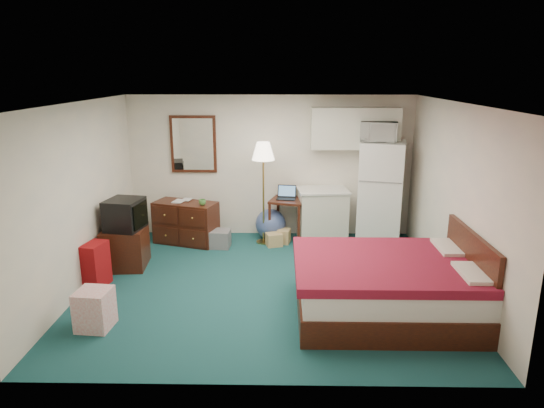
{
  "coord_description": "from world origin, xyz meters",
  "views": [
    {
      "loc": [
        0.18,
        -6.24,
        2.88
      ],
      "look_at": [
        0.07,
        0.25,
        1.1
      ],
      "focal_mm": 32.0,
      "sensor_mm": 36.0,
      "label": 1
    }
  ],
  "objects_px": {
    "floor_lamp": "(263,194)",
    "suitcase": "(96,265)",
    "kitchen_counter": "(322,216)",
    "tv_stand": "(125,247)",
    "desk": "(288,219)",
    "fridge": "(381,192)",
    "bed": "(387,288)",
    "dresser": "(186,223)"
  },
  "relations": [
    {
      "from": "floor_lamp",
      "to": "suitcase",
      "type": "relative_size",
      "value": 2.81
    },
    {
      "from": "kitchen_counter",
      "to": "suitcase",
      "type": "xyz_separation_m",
      "value": [
        -3.27,
        -1.99,
        -0.13
      ]
    },
    {
      "from": "tv_stand",
      "to": "desk",
      "type": "bearing_deg",
      "value": 23.1
    },
    {
      "from": "fridge",
      "to": "bed",
      "type": "height_order",
      "value": "fridge"
    },
    {
      "from": "dresser",
      "to": "bed",
      "type": "distance_m",
      "value": 3.86
    },
    {
      "from": "dresser",
      "to": "desk",
      "type": "height_order",
      "value": "desk"
    },
    {
      "from": "fridge",
      "to": "suitcase",
      "type": "xyz_separation_m",
      "value": [
        -4.27,
        -1.96,
        -0.56
      ]
    },
    {
      "from": "dresser",
      "to": "tv_stand",
      "type": "height_order",
      "value": "dresser"
    },
    {
      "from": "desk",
      "to": "suitcase",
      "type": "xyz_separation_m",
      "value": [
        -2.67,
        -2.01,
        -0.05
      ]
    },
    {
      "from": "dresser",
      "to": "kitchen_counter",
      "type": "bearing_deg",
      "value": 22.94
    },
    {
      "from": "fridge",
      "to": "dresser",
      "type": "bearing_deg",
      "value": -162.15
    },
    {
      "from": "desk",
      "to": "dresser",
      "type": "bearing_deg",
      "value": -157.22
    },
    {
      "from": "floor_lamp",
      "to": "kitchen_counter",
      "type": "distance_m",
      "value": 1.12
    },
    {
      "from": "desk",
      "to": "tv_stand",
      "type": "bearing_deg",
      "value": -136.75
    },
    {
      "from": "dresser",
      "to": "tv_stand",
      "type": "distance_m",
      "value": 1.3
    },
    {
      "from": "kitchen_counter",
      "to": "suitcase",
      "type": "relative_size",
      "value": 1.42
    },
    {
      "from": "dresser",
      "to": "tv_stand",
      "type": "bearing_deg",
      "value": -105.71
    },
    {
      "from": "floor_lamp",
      "to": "kitchen_counter",
      "type": "relative_size",
      "value": 1.98
    },
    {
      "from": "fridge",
      "to": "bed",
      "type": "relative_size",
      "value": 0.81
    },
    {
      "from": "floor_lamp",
      "to": "desk",
      "type": "xyz_separation_m",
      "value": [
        0.42,
        0.18,
        -0.51
      ]
    },
    {
      "from": "fridge",
      "to": "kitchen_counter",
      "type": "bearing_deg",
      "value": -166.69
    },
    {
      "from": "desk",
      "to": "bed",
      "type": "distance_m",
      "value": 2.97
    },
    {
      "from": "desk",
      "to": "tv_stand",
      "type": "xyz_separation_m",
      "value": [
        -2.49,
        -1.29,
        -0.06
      ]
    },
    {
      "from": "desk",
      "to": "floor_lamp",
      "type": "bearing_deg",
      "value": -140.76
    },
    {
      "from": "dresser",
      "to": "fridge",
      "type": "bearing_deg",
      "value": 21.04
    },
    {
      "from": "bed",
      "to": "suitcase",
      "type": "xyz_separation_m",
      "value": [
        -3.83,
        0.73,
        -0.03
      ]
    },
    {
      "from": "floor_lamp",
      "to": "fridge",
      "type": "bearing_deg",
      "value": 3.79
    },
    {
      "from": "dresser",
      "to": "bed",
      "type": "height_order",
      "value": "dresser"
    },
    {
      "from": "bed",
      "to": "suitcase",
      "type": "height_order",
      "value": "bed"
    },
    {
      "from": "floor_lamp",
      "to": "tv_stand",
      "type": "distance_m",
      "value": 2.41
    },
    {
      "from": "dresser",
      "to": "suitcase",
      "type": "xyz_separation_m",
      "value": [
        -0.91,
        -1.79,
        -0.05
      ]
    },
    {
      "from": "kitchen_counter",
      "to": "tv_stand",
      "type": "height_order",
      "value": "kitchen_counter"
    },
    {
      "from": "suitcase",
      "to": "desk",
      "type": "bearing_deg",
      "value": 48.89
    },
    {
      "from": "floor_lamp",
      "to": "desk",
      "type": "distance_m",
      "value": 0.69
    },
    {
      "from": "tv_stand",
      "to": "suitcase",
      "type": "relative_size",
      "value": 1.07
    },
    {
      "from": "desk",
      "to": "bed",
      "type": "bearing_deg",
      "value": -51.15
    },
    {
      "from": "kitchen_counter",
      "to": "fridge",
      "type": "height_order",
      "value": "fridge"
    },
    {
      "from": "desk",
      "to": "fridge",
      "type": "relative_size",
      "value": 0.42
    },
    {
      "from": "desk",
      "to": "tv_stand",
      "type": "relative_size",
      "value": 1.1
    },
    {
      "from": "fridge",
      "to": "bed",
      "type": "distance_m",
      "value": 2.77
    },
    {
      "from": "dresser",
      "to": "desk",
      "type": "relative_size",
      "value": 1.45
    },
    {
      "from": "floor_lamp",
      "to": "tv_stand",
      "type": "bearing_deg",
      "value": -151.81
    }
  ]
}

